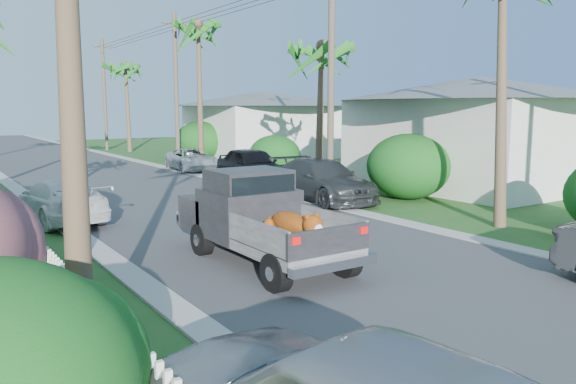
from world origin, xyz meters
TOP-DOWN VIEW (x-y plane):
  - ground at (0.00, 0.00)m, footprint 120.00×120.00m
  - road at (0.00, 25.00)m, footprint 8.00×100.00m
  - curb_left at (-4.30, 25.00)m, footprint 0.60×100.00m
  - curb_right at (4.30, 25.00)m, footprint 0.60×100.00m
  - pickup_truck at (-1.48, 6.70)m, footprint 1.98×5.12m
  - parked_car_rm at (4.83, 12.48)m, footprint 2.54×5.39m
  - parked_car_rf at (5.00, 18.01)m, footprint 2.44×5.04m
  - parked_car_rd at (5.00, 24.64)m, footprint 2.51×4.62m
  - parked_car_lf at (-4.25, 13.73)m, footprint 2.32×4.72m
  - palm_r_b at (6.60, 15.00)m, footprint 4.40×4.40m
  - palm_r_c at (6.20, 26.00)m, footprint 4.40×4.40m
  - palm_r_d at (6.50, 40.00)m, footprint 4.40×4.40m
  - shrub_r_b at (7.80, 11.00)m, footprint 3.00×3.30m
  - shrub_r_c at (7.50, 20.00)m, footprint 2.60×2.86m
  - shrub_r_d at (8.00, 30.00)m, footprint 3.20×3.52m
  - picket_fence at (-6.00, 5.50)m, footprint 0.10×11.00m
  - house_right_near at (13.00, 12.00)m, footprint 8.00×9.00m
  - house_right_far at (13.00, 30.00)m, footprint 9.00×8.00m
  - utility_pole_b at (5.60, 13.00)m, footprint 1.60×0.26m
  - utility_pole_c at (5.60, 28.00)m, footprint 1.60×0.26m
  - utility_pole_d at (5.60, 43.00)m, footprint 1.60×0.26m

SIDE VIEW (x-z plane):
  - ground at x=0.00m, z-range 0.00..0.00m
  - road at x=0.00m, z-range 0.00..0.02m
  - curb_left at x=-4.30m, z-range 0.00..0.06m
  - curb_right at x=4.30m, z-range 0.00..0.06m
  - picket_fence at x=-6.00m, z-range 0.00..1.00m
  - parked_car_rd at x=5.00m, z-range 0.00..1.23m
  - parked_car_lf at x=-4.25m, z-range 0.00..1.32m
  - parked_car_rm at x=4.83m, z-range 0.00..1.52m
  - parked_car_rf at x=5.00m, z-range 0.00..1.66m
  - pickup_truck at x=-1.48m, z-range -0.02..2.04m
  - shrub_r_c at x=7.50m, z-range 0.00..2.10m
  - shrub_r_b at x=7.80m, z-range 0.00..2.50m
  - shrub_r_d at x=8.00m, z-range 0.00..2.60m
  - house_right_far at x=13.00m, z-range -0.18..4.42m
  - house_right_near at x=13.00m, z-range -0.18..4.62m
  - utility_pole_b at x=5.60m, z-range 0.10..9.10m
  - utility_pole_c at x=5.60m, z-range 0.10..9.10m
  - utility_pole_d at x=5.60m, z-range 0.10..9.10m
  - palm_r_b at x=6.60m, z-range 2.35..9.55m
  - palm_r_d at x=6.50m, z-range 2.73..10.74m
  - palm_r_c at x=6.20m, z-range 3.41..12.81m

